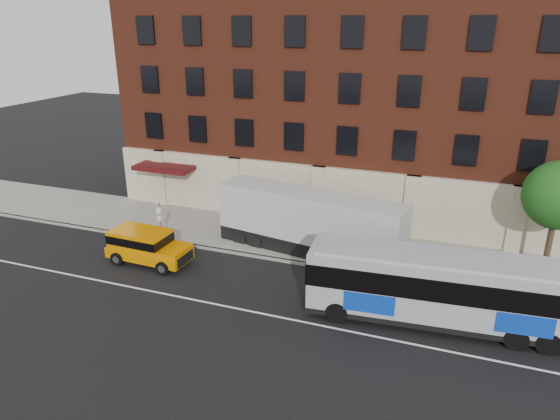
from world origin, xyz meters
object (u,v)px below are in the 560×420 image
(sign_pole, at_px, (160,219))
(shipping_container, at_px, (310,224))
(street_tree, at_px, (559,198))
(yellow_suv, at_px, (145,245))
(city_bus, at_px, (448,288))

(sign_pole, height_order, shipping_container, shipping_container)
(street_tree, xyz_separation_m, yellow_suv, (-21.21, -6.20, -3.31))
(city_bus, xyz_separation_m, yellow_suv, (-16.33, 0.70, -0.78))
(street_tree, bearing_deg, yellow_suv, -163.70)
(yellow_suv, relative_size, shipping_container, 0.44)
(street_tree, distance_m, city_bus, 8.83)
(street_tree, relative_size, shipping_container, 0.54)
(city_bus, bearing_deg, yellow_suv, 177.54)
(yellow_suv, bearing_deg, street_tree, 16.30)
(sign_pole, distance_m, yellow_suv, 3.01)
(street_tree, bearing_deg, city_bus, -125.28)
(sign_pole, distance_m, street_tree, 22.49)
(city_bus, height_order, shipping_container, shipping_container)
(shipping_container, bearing_deg, street_tree, 8.35)
(sign_pole, xyz_separation_m, yellow_suv, (0.83, -2.87, -0.36))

